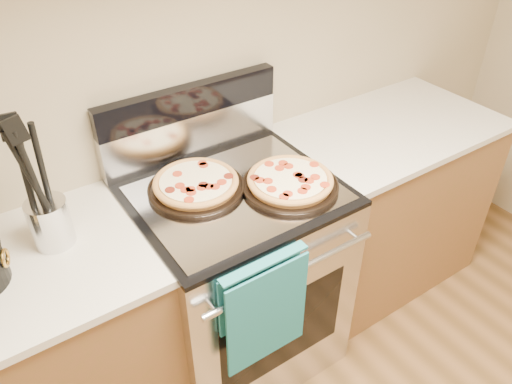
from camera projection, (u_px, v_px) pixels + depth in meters
wall_back at (180, 49)px, 1.84m from camera, size 4.00×0.00×4.00m
range_body at (236, 279)px, 2.13m from camera, size 0.76×0.68×0.90m
oven_window at (283, 331)px, 1.91m from camera, size 0.56×0.01×0.40m
cooktop at (233, 192)px, 1.86m from camera, size 0.76×0.68×0.02m
backsplash_lower at (192, 134)px, 2.01m from camera, size 0.76×0.06×0.18m
backsplash_upper at (189, 100)px, 1.92m from camera, size 0.76×0.06×0.12m
oven_handle at (293, 273)px, 1.68m from camera, size 0.70×0.03×0.03m
dish_towel at (264, 308)px, 1.68m from camera, size 0.32×0.05×0.42m
foil_sheet at (238, 193)px, 1.83m from camera, size 0.70×0.55×0.01m
cabinet_left at (21, 377)px, 1.76m from camera, size 1.00×0.62×0.88m
cabinet_right at (378, 206)px, 2.56m from camera, size 1.00×0.62×0.88m
countertop_right at (393, 128)px, 2.29m from camera, size 1.02×0.64×0.03m
pepperoni_pizza_back at (196, 185)px, 1.83m from camera, size 0.46×0.46×0.05m
pepperoni_pizza_front at (290, 182)px, 1.85m from camera, size 0.39×0.39×0.05m
utensil_crock at (50, 223)px, 1.59m from camera, size 0.17×0.17×0.16m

